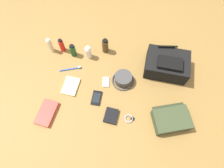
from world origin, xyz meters
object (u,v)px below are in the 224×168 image
at_px(bucket_hat, 123,79).
at_px(cell_phone, 96,98).
at_px(backpack, 167,64).
at_px(toothpaste_tube, 88,52).
at_px(sunscreen_spray, 62,45).
at_px(cologne_bottle, 105,46).
at_px(toiletry_pouch, 171,119).
at_px(lotion_bottle, 50,45).
at_px(wristwatch, 129,119).
at_px(paperback_novel, 47,113).
at_px(toothbrush, 72,69).
at_px(notepad, 71,86).
at_px(media_player, 106,82).
at_px(shampoo_bottle, 73,50).
at_px(wallet, 112,116).

bearing_deg(bucket_hat, cell_phone, -142.36).
distance_m(backpack, toothpaste_tube, 0.63).
relative_size(sunscreen_spray, cologne_bottle, 0.95).
distance_m(backpack, toiletry_pouch, 0.42).
distance_m(lotion_bottle, sunscreen_spray, 0.09).
bearing_deg(wristwatch, paperback_novel, 177.81).
xyz_separation_m(sunscreen_spray, toothpaste_tube, (0.22, -0.06, -0.00)).
relative_size(toiletry_pouch, wristwatch, 3.81).
distance_m(toothbrush, notepad, 0.15).
relative_size(bucket_hat, cell_phone, 1.45).
relative_size(sunscreen_spray, paperback_novel, 0.62).
relative_size(cell_phone, wristwatch, 1.71).
bearing_deg(wristwatch, toothpaste_tube, 122.19).
xyz_separation_m(cell_phone, toothbrush, (-0.21, 0.24, 0.00)).
bearing_deg(backpack, lotion_bottle, 170.48).
bearing_deg(media_player, shampoo_bottle, 137.82).
bearing_deg(paperback_novel, toiletry_pouch, -1.76).
relative_size(paperback_novel, cell_phone, 1.74).
bearing_deg(toothpaste_tube, toothbrush, -135.47).
height_order(toothpaste_tube, wristwatch, toothpaste_tube).
distance_m(backpack, shampoo_bottle, 0.75).
xyz_separation_m(sunscreen_spray, shampoo_bottle, (0.10, -0.05, -0.00)).
xyz_separation_m(toiletry_pouch, wristwatch, (-0.29, 0.00, -0.03)).
bearing_deg(notepad, toothbrush, 105.67).
xyz_separation_m(bucket_hat, toothbrush, (-0.41, 0.09, -0.03)).
bearing_deg(wristwatch, toothbrush, 139.22).
distance_m(backpack, sunscreen_spray, 0.86).
bearing_deg(media_player, backpack, 15.76).
bearing_deg(notepad, media_player, 20.94).
bearing_deg(toothpaste_tube, lotion_bottle, 170.68).
distance_m(toiletry_pouch, bucket_hat, 0.45).
xyz_separation_m(cell_phone, notepad, (-0.20, 0.09, 0.00)).
height_order(sunscreen_spray, notepad, sunscreen_spray).
height_order(sunscreen_spray, shampoo_bottle, sunscreen_spray).
height_order(bucket_hat, cell_phone, bucket_hat).
xyz_separation_m(sunscreen_spray, media_player, (0.37, -0.30, -0.06)).
bearing_deg(media_player, cell_phone, -115.46).
height_order(sunscreen_spray, wallet, sunscreen_spray).
distance_m(shampoo_bottle, media_player, 0.38).
xyz_separation_m(backpack, toiletry_pouch, (-0.00, -0.42, -0.04)).
xyz_separation_m(toothpaste_tube, paperback_novel, (-0.26, -0.50, -0.05)).
bearing_deg(toothpaste_tube, backpack, -9.61).
bearing_deg(cell_phone, toiletry_pouch, -16.23).
xyz_separation_m(cell_phone, media_player, (0.06, 0.14, -0.00)).
xyz_separation_m(shampoo_bottle, media_player, (0.28, -0.25, -0.05)).
relative_size(toothpaste_tube, media_player, 1.42).
distance_m(toothpaste_tube, paperback_novel, 0.56).
bearing_deg(toiletry_pouch, toothpaste_tube, 139.49).
xyz_separation_m(bucket_hat, notepad, (-0.40, -0.06, -0.02)).
bearing_deg(backpack, wallet, -135.85).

